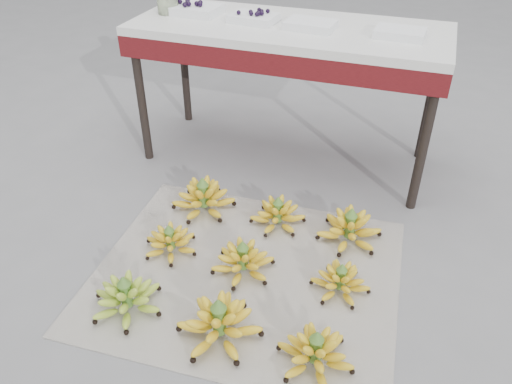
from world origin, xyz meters
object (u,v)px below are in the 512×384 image
(bunch_back_left, at_px, (204,198))
(tray_left, at_px, (254,18))
(newspaper_mat, at_px, (247,274))
(bunch_front_left, at_px, (127,298))
(vendor_table, at_px, (288,42))
(bunch_mid_center, at_px, (243,261))
(bunch_back_center, at_px, (278,215))
(tray_far_left, at_px, (194,9))
(bunch_front_right, at_px, (315,353))
(bunch_mid_left, at_px, (170,242))
(tray_right, at_px, (311,25))
(bunch_mid_right, at_px, (340,281))
(bunch_back_right, at_px, (350,229))
(tray_far_right, at_px, (400,33))
(bunch_front_center, at_px, (219,323))
(glass_jar, at_px, (167,0))

(bunch_back_left, distance_m, tray_left, 0.94)
(newspaper_mat, height_order, bunch_front_left, bunch_front_left)
(bunch_back_left, bearing_deg, vendor_table, 48.47)
(vendor_table, distance_m, tray_left, 0.21)
(bunch_mid_center, distance_m, bunch_back_center, 0.36)
(tray_far_left, height_order, tray_left, tray_far_left)
(bunch_front_right, bearing_deg, bunch_front_left, -161.56)
(bunch_mid_center, bearing_deg, bunch_back_left, 130.26)
(bunch_mid_left, height_order, tray_right, tray_right)
(bunch_mid_center, distance_m, bunch_back_left, 0.48)
(newspaper_mat, xyz_separation_m, bunch_mid_center, (-0.02, 0.01, 0.06))
(bunch_front_left, xyz_separation_m, bunch_mid_right, (0.76, 0.36, -0.01))
(tray_left, bearing_deg, bunch_mid_center, -73.35)
(bunch_back_right, relative_size, tray_far_right, 1.57)
(bunch_mid_right, height_order, bunch_back_right, bunch_back_right)
(vendor_table, relative_size, tray_far_left, 5.52)
(vendor_table, bearing_deg, bunch_back_left, -109.89)
(tray_far_left, xyz_separation_m, tray_right, (0.65, -0.06, -0.00))
(bunch_front_left, relative_size, tray_far_right, 1.55)
(bunch_mid_center, bearing_deg, tray_left, 102.99)
(tray_far_left, xyz_separation_m, tray_left, (0.35, -0.04, -0.00))
(bunch_mid_right, xyz_separation_m, tray_left, (-0.70, 0.95, 0.73))
(bunch_mid_left, bearing_deg, tray_far_right, 72.06)
(bunch_front_center, height_order, bunch_front_right, bunch_front_center)
(bunch_mid_left, xyz_separation_m, tray_right, (0.35, 0.93, 0.72))
(newspaper_mat, xyz_separation_m, glass_jar, (-0.79, 0.98, 0.83))
(bunch_front_left, bearing_deg, bunch_mid_left, 113.63)
(vendor_table, distance_m, tray_far_left, 0.54)
(bunch_front_right, relative_size, vendor_table, 0.22)
(vendor_table, distance_m, tray_far_right, 0.55)
(newspaper_mat, xyz_separation_m, tray_left, (-0.31, 0.98, 0.78))
(bunch_mid_left, bearing_deg, tray_right, 90.72)
(tray_left, bearing_deg, bunch_mid_right, -53.59)
(newspaper_mat, relative_size, tray_left, 5.08)
(bunch_front_right, relative_size, bunch_back_center, 1.13)
(tray_left, relative_size, tray_far_right, 1.04)
(tray_far_right, distance_m, glass_jar, 1.20)
(bunch_mid_right, height_order, vendor_table, vendor_table)
(bunch_front_right, bearing_deg, tray_far_right, 107.54)
(bunch_mid_left, bearing_deg, bunch_back_center, 62.63)
(bunch_mid_right, bearing_deg, bunch_back_center, 154.73)
(bunch_back_center, height_order, tray_right, tray_right)
(bunch_front_left, height_order, bunch_back_left, bunch_back_left)
(bunch_front_center, distance_m, tray_left, 1.53)
(newspaper_mat, distance_m, bunch_mid_right, 0.39)
(newspaper_mat, xyz_separation_m, bunch_front_right, (0.38, -0.34, 0.06))
(bunch_back_center, xyz_separation_m, tray_left, (-0.33, 0.61, 0.72))
(bunch_front_center, xyz_separation_m, tray_right, (-0.03, 1.30, 0.71))
(bunch_back_right, xyz_separation_m, tray_left, (-0.67, 0.62, 0.71))
(bunch_mid_left, relative_size, tray_left, 1.26)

